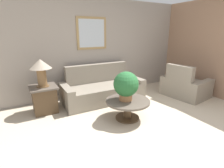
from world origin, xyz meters
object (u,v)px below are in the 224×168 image
Objects in this scene: couch_main at (103,89)px; side_table at (45,99)px; armchair at (185,86)px; coffee_table at (128,105)px; table_lamp at (41,68)px; potted_plant_on_table at (126,85)px.

side_table is (-1.45, -0.02, 0.02)m from couch_main.
armchair is 1.35× the size of coffee_table.
armchair is 2.16m from coffee_table.
coffee_table is (-2.14, -0.33, 0.02)m from armchair.
couch_main is 1.19m from coffee_table.
table_lamp is (-1.44, 1.18, 0.71)m from coffee_table.
side_table is 1.00× the size of table_lamp.
coffee_table is at bearing -35.80° from potted_plant_on_table.
table_lamp is 1.84m from potted_plant_on_table.
coffee_table is 1.52× the size of potted_plant_on_table.
potted_plant_on_table reaches higher than side_table.
potted_plant_on_table is (1.41, -1.15, -0.28)m from table_lamp.
table_lamp is 1.01× the size of potted_plant_on_table.
armchair reaches higher than side_table.
armchair is at bearing -13.26° from side_table.
coffee_table is 1.51× the size of side_table.
couch_main is at bearing 0.64° from side_table.
armchair is at bearing -21.98° from couch_main.
coffee_table is at bearing -90.31° from couch_main.
couch_main is 2.33× the size of coffee_table.
side_table is (-3.58, 0.84, 0.02)m from armchair.
armchair is at bearing 8.06° from potted_plant_on_table.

